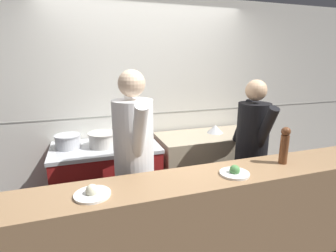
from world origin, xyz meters
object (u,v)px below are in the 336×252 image
stock_pot (68,141)px  pepper_mill (284,145)px  oven_range (107,182)px  mixing_bowl_steel (215,129)px  chef_head_cook (134,158)px  plated_dish_appetiser (235,172)px  plated_dish_main (92,193)px  braising_pot (142,135)px  sauce_pot (103,139)px  chef_sous (251,148)px

stock_pot → pepper_mill: size_ratio=0.85×
oven_range → pepper_mill: size_ratio=3.60×
mixing_bowl_steel → chef_head_cook: (-1.22, -0.74, 0.02)m
mixing_bowl_steel → plated_dish_appetiser: bearing=-112.2°
plated_dish_main → stock_pot: bearing=98.6°
braising_pot → chef_head_cook: (-0.24, -0.70, 0.00)m
stock_pot → braising_pot: (0.82, -0.04, 0.01)m
mixing_bowl_steel → chef_head_cook: size_ratio=0.12×
plated_dish_main → chef_head_cook: (0.39, 0.53, 0.01)m
chef_head_cook → braising_pot: bearing=69.8°
braising_pot → chef_head_cook: size_ratio=0.14×
sauce_pot → plated_dish_appetiser: bearing=-53.2°
chef_sous → chef_head_cook: bearing=-175.3°
oven_range → sauce_pot: 0.53m
stock_pot → chef_sous: (1.86, -0.71, -0.06)m
stock_pot → mixing_bowl_steel: stock_pot is taller
stock_pot → chef_sous: size_ratio=0.17×
stock_pot → chef_sous: chef_sous is taller
mixing_bowl_steel → plated_dish_main: (-1.62, -1.28, 0.02)m
sauce_pot → mixing_bowl_steel: bearing=2.7°
braising_pot → sauce_pot: bearing=-176.2°
stock_pot → oven_range: bearing=-7.2°
chef_head_cook → oven_range: bearing=104.3°
plated_dish_appetiser → chef_sous: chef_sous is taller
stock_pot → chef_head_cook: 0.94m
stock_pot → pepper_mill: pepper_mill is taller
sauce_pot → chef_sous: chef_sous is taller
braising_pot → plated_dish_main: size_ratio=1.00×
sauce_pot → plated_dish_main: 1.22m
braising_pot → mixing_bowl_steel: size_ratio=1.14×
chef_sous → oven_range: bearing=159.2°
braising_pot → pepper_mill: (0.99, -1.18, 0.14)m
sauce_pot → chef_sous: 1.63m
sauce_pot → plated_dish_appetiser: (0.91, -1.22, -0.01)m
chef_sous → plated_dish_appetiser: bearing=-131.7°
braising_pot → mixing_bowl_steel: bearing=2.3°
mixing_bowl_steel → pepper_mill: size_ratio=0.65×
mixing_bowl_steel → chef_sous: bearing=-85.6°
braising_pot → oven_range: bearing=-178.5°
braising_pot → plated_dish_appetiser: 1.33m
stock_pot → chef_head_cook: (0.59, -0.74, 0.01)m
mixing_bowl_steel → plated_dish_appetiser: plated_dish_appetiser is taller
stock_pot → chef_sous: 2.00m
chef_sous → plated_dish_main: bearing=-158.0°
sauce_pot → stock_pot: bearing=169.4°
sauce_pot → braising_pot: size_ratio=1.32×
sauce_pot → braising_pot: braising_pot is taller
stock_pot → chef_sous: bearing=-20.8°
mixing_bowl_steel → sauce_pot: bearing=-177.3°
oven_range → pepper_mill: bearing=-39.4°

